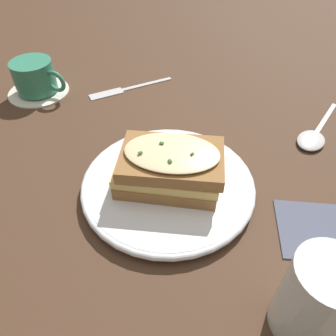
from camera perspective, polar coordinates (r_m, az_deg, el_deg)
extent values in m
plane|color=#473021|center=(0.49, -2.99, -2.30)|extent=(2.40, 2.40, 0.00)
cylinder|color=white|center=(0.48, 0.00, -3.01)|extent=(0.23, 0.23, 0.02)
torus|color=white|center=(0.47, 0.00, -2.73)|extent=(0.25, 0.25, 0.01)
cube|color=olive|center=(0.46, 0.00, -1.52)|extent=(0.14, 0.09, 0.02)
cube|color=#E0C16B|center=(0.45, 0.00, -0.09)|extent=(0.14, 0.09, 0.01)
cube|color=olive|center=(0.44, 0.66, 1.52)|extent=(0.14, 0.10, 0.02)
ellipsoid|color=beige|center=(0.43, 0.68, 2.80)|extent=(0.13, 0.08, 0.01)
cube|color=#2D6028|center=(0.42, 4.24, 2.47)|extent=(0.01, 0.01, 0.00)
cube|color=#2D6028|center=(0.44, -1.20, 4.05)|extent=(0.01, 0.00, 0.00)
cube|color=#2D6028|center=(0.43, -4.87, 2.67)|extent=(0.01, 0.01, 0.00)
cube|color=#2D6028|center=(0.41, 0.34, 1.25)|extent=(0.01, 0.01, 0.00)
cylinder|color=silver|center=(0.74, -21.58, 12.34)|extent=(0.12, 0.12, 0.01)
cylinder|color=#338466|center=(0.72, -22.29, 14.57)|extent=(0.08, 0.08, 0.06)
cylinder|color=#381E0F|center=(0.71, -22.80, 16.17)|extent=(0.07, 0.07, 0.00)
torus|color=#338466|center=(0.69, -19.00, 14.06)|extent=(0.05, 0.02, 0.04)
cylinder|color=silver|center=(0.36, 24.24, -20.11)|extent=(0.07, 0.07, 0.11)
cube|color=silver|center=(0.72, -3.68, 14.45)|extent=(0.10, 0.07, 0.00)
cube|color=silver|center=(0.69, -10.71, 12.62)|extent=(0.07, 0.06, 0.00)
cube|color=#333335|center=(0.69, -11.41, 12.26)|extent=(0.04, 0.02, 0.00)
cube|color=#333335|center=(0.69, -11.55, 12.47)|extent=(0.04, 0.02, 0.00)
cube|color=#333335|center=(0.70, -11.69, 12.67)|extent=(0.04, 0.02, 0.00)
cube|color=silver|center=(0.68, 25.77, 7.85)|extent=(0.06, 0.11, 0.00)
ellipsoid|color=silver|center=(0.61, 23.63, 4.42)|extent=(0.07, 0.07, 0.01)
cube|color=#4C5166|center=(0.48, 25.29, -9.79)|extent=(0.12, 0.10, 0.00)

